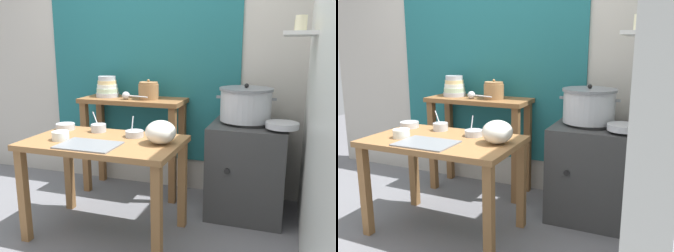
{
  "view_description": "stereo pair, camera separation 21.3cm",
  "coord_description": "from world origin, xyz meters",
  "views": [
    {
      "loc": [
        1.2,
        -2.19,
        1.38
      ],
      "look_at": [
        0.42,
        0.17,
        0.82
      ],
      "focal_mm": 38.62,
      "sensor_mm": 36.0,
      "label": 1
    },
    {
      "loc": [
        1.4,
        -2.11,
        1.38
      ],
      "look_at": [
        0.42,
        0.17,
        0.82
      ],
      "focal_mm": 38.62,
      "sensor_mm": 36.0,
      "label": 2
    }
  ],
  "objects": [
    {
      "name": "ground_plane",
      "position": [
        0.0,
        0.0,
        0.0
      ],
      "size": [
        9.0,
        9.0,
        0.0
      ],
      "primitive_type": "plane",
      "color": "slate"
    },
    {
      "name": "wall_back",
      "position": [
        0.08,
        1.1,
        1.3
      ],
      "size": [
        4.4,
        0.12,
        2.6
      ],
      "color": "#B2ADA3",
      "rests_on": "ground"
    },
    {
      "name": "wall_right",
      "position": [
        1.4,
        0.2,
        1.3
      ],
      "size": [
        0.3,
        3.2,
        2.6
      ],
      "color": "silver",
      "rests_on": "ground"
    },
    {
      "name": "prep_table",
      "position": [
        -0.01,
        0.02,
        0.61
      ],
      "size": [
        1.1,
        0.66,
        0.72
      ],
      "color": "olive",
      "rests_on": "ground"
    },
    {
      "name": "back_shelf_table",
      "position": [
        -0.15,
        0.83,
        0.68
      ],
      "size": [
        0.96,
        0.4,
        0.9
      ],
      "color": "brown",
      "rests_on": "ground"
    },
    {
      "name": "stove_block",
      "position": [
        0.93,
        0.7,
        0.38
      ],
      "size": [
        0.6,
        0.61,
        0.78
      ],
      "color": "#383838",
      "rests_on": "ground"
    },
    {
      "name": "steamer_pot",
      "position": [
        0.89,
        0.72,
        0.91
      ],
      "size": [
        0.47,
        0.43,
        0.3
      ],
      "color": "#B7BABF",
      "rests_on": "stove_block"
    },
    {
      "name": "clay_pot",
      "position": [
        0.01,
        0.83,
        0.98
      ],
      "size": [
        0.18,
        0.18,
        0.18
      ],
      "color": "olive",
      "rests_on": "back_shelf_table"
    },
    {
      "name": "bowl_stack_enamel",
      "position": [
        -0.42,
        0.85,
        0.99
      ],
      "size": [
        0.21,
        0.21,
        0.2
      ],
      "color": "#B7BABF",
      "rests_on": "back_shelf_table"
    },
    {
      "name": "ladle",
      "position": [
        -0.17,
        0.75,
        0.94
      ],
      "size": [
        0.26,
        0.09,
        0.07
      ],
      "color": "#B7BABF",
      "rests_on": "back_shelf_table"
    },
    {
      "name": "serving_tray",
      "position": [
        -0.04,
        -0.15,
        0.72
      ],
      "size": [
        0.4,
        0.28,
        0.01
      ],
      "primitive_type": "cube",
      "color": "slate",
      "rests_on": "prep_table"
    },
    {
      "name": "plastic_bag",
      "position": [
        0.4,
        0.05,
        0.8
      ],
      "size": [
        0.21,
        0.22,
        0.16
      ],
      "primitive_type": "ellipsoid",
      "color": "silver",
      "rests_on": "prep_table"
    },
    {
      "name": "wide_pan",
      "position": [
        1.18,
        0.53,
        0.8
      ],
      "size": [
        0.24,
        0.24,
        0.04
      ],
      "primitive_type": "cylinder",
      "color": "#B7BABF",
      "rests_on": "stove_block"
    },
    {
      "name": "prep_bowl_0",
      "position": [
        0.15,
        0.17,
        0.75
      ],
      "size": [
        0.13,
        0.13,
        0.15
      ],
      "color": "#B7BABF",
      "rests_on": "prep_table"
    },
    {
      "name": "prep_bowl_1",
      "position": [
        -0.31,
        -0.08,
        0.75
      ],
      "size": [
        0.12,
        0.12,
        0.06
      ],
      "color": "silver",
      "rests_on": "prep_table"
    },
    {
      "name": "prep_bowl_2",
      "position": [
        -0.46,
        0.21,
        0.75
      ],
      "size": [
        0.15,
        0.15,
        0.05
      ],
      "color": "#B7BABF",
      "rests_on": "prep_table"
    },
    {
      "name": "prep_bowl_3",
      "position": [
        0.34,
        0.24,
        0.75
      ],
      "size": [
        0.13,
        0.13,
        0.06
      ],
      "color": "#B7BABF",
      "rests_on": "prep_table"
    },
    {
      "name": "prep_bowl_4",
      "position": [
        -0.17,
        0.22,
        0.75
      ],
      "size": [
        0.12,
        0.12,
        0.16
      ],
      "color": "#B7BABF",
      "rests_on": "prep_table"
    }
  ]
}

